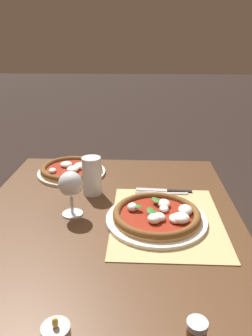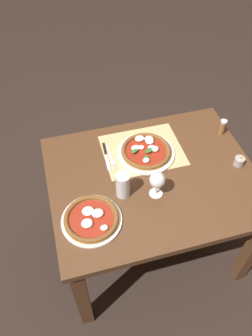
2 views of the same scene
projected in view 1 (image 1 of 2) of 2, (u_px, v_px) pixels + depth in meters
dining_table at (107, 248)px, 1.12m from camera, size 1.12×0.89×0.74m
paper_placemat at (166, 220)px, 1.07m from camera, size 0.45×0.36×0.00m
pizza_near at (157, 216)px, 1.05m from camera, size 0.33×0.33×0.05m
pizza_far at (72, 170)px, 1.42m from camera, size 0.29×0.29×0.05m
wine_glass at (71, 186)px, 1.06m from camera, size 0.08×0.08×0.16m
pint_glass at (92, 176)px, 1.23m from camera, size 0.07×0.07×0.15m
fork at (161, 193)px, 1.24m from camera, size 0.02×0.20×0.00m
knife at (164, 190)px, 1.26m from camera, size 0.03×0.22×0.01m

